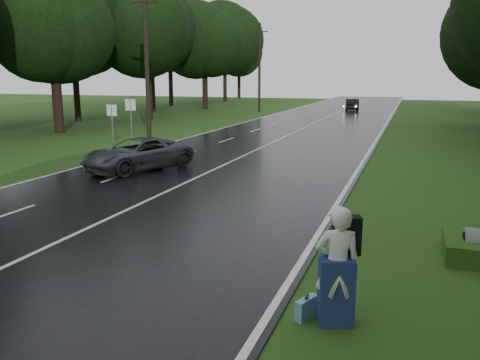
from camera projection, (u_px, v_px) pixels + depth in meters
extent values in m
plane|color=#254815|center=(39.00, 252.00, 11.28)|extent=(160.00, 160.00, 0.00)
cube|color=black|center=(273.00, 142.00, 29.75)|extent=(12.00, 140.00, 0.04)
cube|color=silver|center=(273.00, 142.00, 29.74)|extent=(0.12, 140.00, 0.01)
imported|color=#47494C|center=(138.00, 154.00, 20.86)|extent=(3.98, 5.32, 1.34)
imported|color=black|center=(352.00, 105.00, 56.43)|extent=(1.99, 4.24, 1.34)
imported|color=silver|center=(337.00, 266.00, 7.85)|extent=(0.83, 0.68, 1.98)
cube|color=navy|center=(336.00, 291.00, 7.94)|extent=(0.64, 0.53, 1.11)
cube|color=black|center=(346.00, 235.00, 7.99)|extent=(0.50, 0.37, 0.63)
cube|color=teal|center=(306.00, 308.00, 8.20)|extent=(0.32, 0.51, 0.35)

